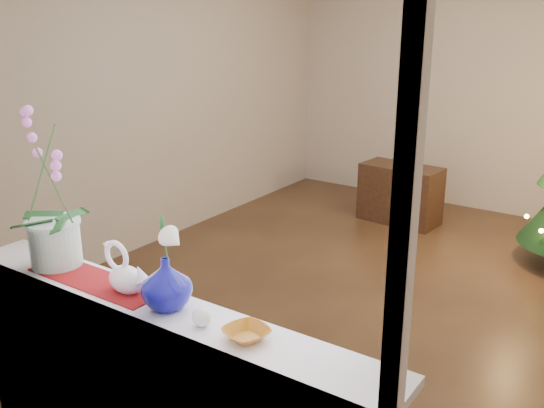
% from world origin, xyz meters
% --- Properties ---
extents(ground, '(5.00, 5.00, 0.00)m').
position_xyz_m(ground, '(0.00, 0.00, 0.00)').
color(ground, '#372116').
rests_on(ground, ground).
extents(wall_back, '(4.50, 0.10, 2.70)m').
position_xyz_m(wall_back, '(0.00, 2.50, 1.35)').
color(wall_back, beige).
rests_on(wall_back, ground).
extents(wall_front, '(4.50, 0.10, 2.70)m').
position_xyz_m(wall_front, '(0.00, -2.50, 1.35)').
color(wall_front, beige).
rests_on(wall_front, ground).
extents(wall_left, '(0.10, 5.00, 2.70)m').
position_xyz_m(wall_left, '(-2.25, 0.00, 1.35)').
color(wall_left, beige).
rests_on(wall_left, ground).
extents(windowsill, '(2.20, 0.26, 0.04)m').
position_xyz_m(windowsill, '(0.00, -2.37, 0.90)').
color(windowsill, white).
rests_on(windowsill, window_apron).
extents(window_frame, '(2.22, 0.06, 1.60)m').
position_xyz_m(window_frame, '(0.00, -2.47, 1.70)').
color(window_frame, white).
rests_on(window_frame, windowsill).
extents(runner, '(0.70, 0.20, 0.01)m').
position_xyz_m(runner, '(-0.38, -2.37, 0.92)').
color(runner, maroon).
rests_on(runner, windowsill).
extents(orchid_pot, '(0.30, 0.30, 0.74)m').
position_xyz_m(orchid_pot, '(-0.66, -2.35, 1.29)').
color(orchid_pot, silver).
rests_on(orchid_pot, windowsill).
extents(swan, '(0.27, 0.18, 0.21)m').
position_xyz_m(swan, '(-0.18, -2.36, 1.03)').
color(swan, white).
rests_on(swan, windowsill).
extents(blue_vase, '(0.28, 0.28, 0.25)m').
position_xyz_m(blue_vase, '(0.06, -2.37, 1.04)').
color(blue_vase, '#05045F').
rests_on(blue_vase, windowsill).
extents(lily, '(0.14, 0.08, 0.19)m').
position_xyz_m(lily, '(0.06, -2.37, 1.26)').
color(lily, silver).
rests_on(lily, blue_vase).
extents(paperweight, '(0.10, 0.10, 0.08)m').
position_xyz_m(paperweight, '(0.28, -2.40, 0.96)').
color(paperweight, silver).
rests_on(paperweight, windowsill).
extents(amber_dish, '(0.18, 0.18, 0.04)m').
position_xyz_m(amber_dish, '(0.47, -2.38, 0.94)').
color(amber_dish, '#A66114').
rests_on(amber_dish, windowsill).
extents(side_table, '(0.81, 0.46, 0.59)m').
position_xyz_m(side_table, '(-0.59, 1.62, 0.29)').
color(side_table, black).
rests_on(side_table, ground).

